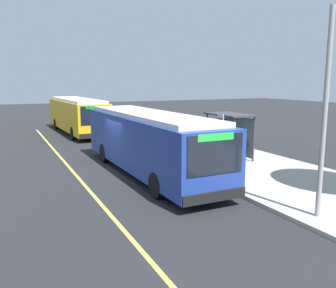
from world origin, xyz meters
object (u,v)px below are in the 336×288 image
(transit_bus_second, at_px, (77,114))
(waiting_bench, at_px, (234,150))
(pedestrian_commuter, at_px, (212,145))
(route_sign_post, at_px, (220,135))
(transit_bus_main, at_px, (148,141))

(transit_bus_second, height_order, waiting_bench, transit_bus_second)
(transit_bus_second, xyz_separation_m, pedestrian_commuter, (15.41, 3.85, -0.50))
(transit_bus_second, height_order, route_sign_post, same)
(transit_bus_main, bearing_deg, route_sign_post, 56.11)
(transit_bus_second, height_order, pedestrian_commuter, transit_bus_second)
(transit_bus_main, bearing_deg, transit_bus_second, -179.23)
(route_sign_post, distance_m, pedestrian_commuter, 2.32)
(waiting_bench, bearing_deg, transit_bus_main, -83.57)
(transit_bus_second, bearing_deg, pedestrian_commuter, 14.04)
(route_sign_post, bearing_deg, transit_bus_main, -123.89)
(waiting_bench, relative_size, pedestrian_commuter, 0.95)
(transit_bus_second, relative_size, route_sign_post, 4.12)
(transit_bus_main, distance_m, pedestrian_commuter, 3.68)
(waiting_bench, xyz_separation_m, route_sign_post, (2.49, -2.58, 1.32))
(transit_bus_main, relative_size, transit_bus_second, 0.99)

